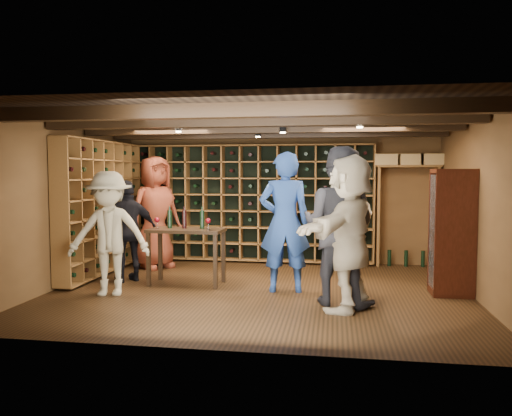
% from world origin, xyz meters
% --- Properties ---
extents(ground, '(6.00, 6.00, 0.00)m').
position_xyz_m(ground, '(0.00, 0.00, 0.00)').
color(ground, '#341F0E').
rests_on(ground, ground).
extents(room_shell, '(6.00, 6.00, 6.00)m').
position_xyz_m(room_shell, '(0.00, 0.05, 2.42)').
color(room_shell, brown).
rests_on(room_shell, ground).
extents(wine_rack_back, '(4.65, 0.30, 2.20)m').
position_xyz_m(wine_rack_back, '(-0.52, 2.33, 1.15)').
color(wine_rack_back, brown).
rests_on(wine_rack_back, ground).
extents(wine_rack_left, '(0.30, 2.65, 2.20)m').
position_xyz_m(wine_rack_left, '(-2.83, 0.82, 1.15)').
color(wine_rack_left, brown).
rests_on(wine_rack_left, ground).
extents(crate_shelf, '(1.20, 0.32, 2.07)m').
position_xyz_m(crate_shelf, '(2.41, 2.32, 1.57)').
color(crate_shelf, brown).
rests_on(crate_shelf, ground).
extents(display_cabinet, '(0.55, 0.50, 1.75)m').
position_xyz_m(display_cabinet, '(2.71, 0.20, 0.86)').
color(display_cabinet, '#3A140B').
rests_on(display_cabinet, ground).
extents(man_blue_shirt, '(0.80, 0.58, 2.02)m').
position_xyz_m(man_blue_shirt, '(0.37, 0.03, 1.01)').
color(man_blue_shirt, navy).
rests_on(man_blue_shirt, ground).
extents(man_grey_suit, '(1.22, 1.09, 2.06)m').
position_xyz_m(man_grey_suit, '(1.14, -0.56, 1.03)').
color(man_grey_suit, black).
rests_on(man_grey_suit, ground).
extents(guest_red_floral, '(1.12, 1.18, 2.03)m').
position_xyz_m(guest_red_floral, '(-2.12, 1.48, 1.01)').
color(guest_red_floral, maroon).
rests_on(guest_red_floral, ground).
extents(guest_woman_black, '(0.96, 0.93, 1.61)m').
position_xyz_m(guest_woman_black, '(-2.15, 0.33, 0.81)').
color(guest_woman_black, black).
rests_on(guest_woman_black, ground).
extents(guest_khaki, '(1.24, 0.87, 1.75)m').
position_xyz_m(guest_khaki, '(-2.06, -0.56, 0.87)').
color(guest_khaki, gray).
rests_on(guest_khaki, ground).
extents(guest_beige, '(1.29, 1.89, 1.96)m').
position_xyz_m(guest_beige, '(1.26, -0.79, 0.98)').
color(guest_beige, tan).
rests_on(guest_beige, ground).
extents(tasting_table, '(1.17, 0.61, 1.15)m').
position_xyz_m(tasting_table, '(-1.18, 0.25, 0.77)').
color(tasting_table, black).
rests_on(tasting_table, ground).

